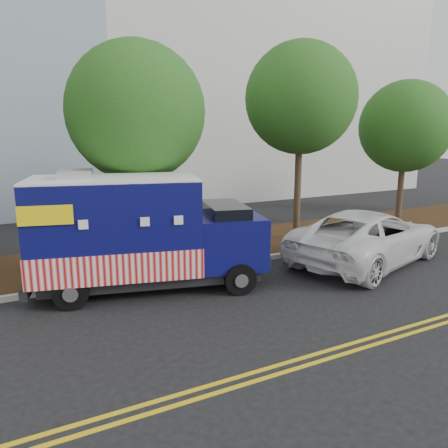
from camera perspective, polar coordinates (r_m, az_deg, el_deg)
ground at (r=11.88m, az=-9.00°, el=-9.21°), size 120.00×120.00×0.00m
curb at (r=13.11m, az=-11.01°, el=-6.87°), size 120.00×0.18×0.15m
mulch_strip at (r=15.05m, az=-13.35°, el=-4.50°), size 120.00×4.00×0.15m
centerline_near at (r=8.20m, az=1.74°, el=-19.38°), size 120.00×0.10×0.01m
centerline_far at (r=8.01m, az=2.68°, el=-20.19°), size 120.00×0.10×0.01m
tree_b at (r=14.09m, az=-11.41°, el=14.14°), size 4.27×4.27×6.99m
tree_c at (r=16.94m, az=9.99°, el=15.84°), size 4.11×4.11×7.51m
tree_d at (r=21.02m, az=22.63°, el=11.65°), size 3.96×3.96×6.45m
sign_post at (r=12.79m, az=-16.83°, el=-2.41°), size 0.06×0.06×2.40m
food_truck at (r=12.00m, az=-11.28°, el=-1.56°), size 6.65×3.74×3.32m
white_car at (r=15.13m, az=18.26°, el=-1.56°), size 6.87×4.61×1.75m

